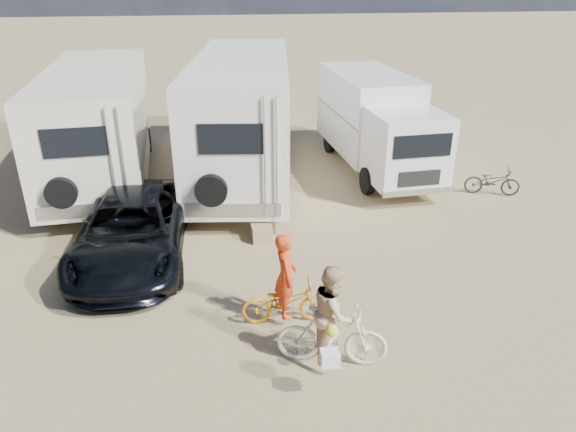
{
  "coord_description": "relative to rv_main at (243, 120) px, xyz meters",
  "views": [
    {
      "loc": [
        -1.11,
        -9.33,
        6.05
      ],
      "look_at": [
        0.27,
        0.73,
        1.3
      ],
      "focal_mm": 33.23,
      "sensor_mm": 36.0,
      "label": 1
    }
  ],
  "objects": [
    {
      "name": "ground",
      "position": [
        0.31,
        -6.67,
        -1.83
      ],
      "size": [
        140.0,
        140.0,
        0.0
      ],
      "primitive_type": "plane",
      "color": "#9E895E",
      "rests_on": "ground"
    },
    {
      "name": "rv_main",
      "position": [
        0.0,
        0.0,
        0.0
      ],
      "size": [
        3.69,
        8.88,
        3.66
      ],
      "primitive_type": null,
      "rotation": [
        0.0,
        0.0,
        -0.12
      ],
      "color": "silver",
      "rests_on": "ground"
    },
    {
      "name": "rv_left",
      "position": [
        -4.33,
        0.38,
        -0.16
      ],
      "size": [
        3.25,
        8.45,
        3.35
      ],
      "primitive_type": null,
      "rotation": [
        0.0,
        0.0,
        0.07
      ],
      "color": "silver",
      "rests_on": "ground"
    },
    {
      "name": "box_truck",
      "position": [
        4.27,
        0.09,
        -0.35
      ],
      "size": [
        2.65,
        6.77,
        2.95
      ],
      "primitive_type": null,
      "rotation": [
        0.0,
        0.0,
        0.07
      ],
      "color": "silver",
      "rests_on": "ground"
    },
    {
      "name": "dark_suv",
      "position": [
        -2.81,
        -4.93,
        -1.12
      ],
      "size": [
        2.45,
        5.13,
        1.41
      ],
      "primitive_type": "imported",
      "rotation": [
        0.0,
        0.0,
        -0.02
      ],
      "color": "black",
      "rests_on": "ground"
    },
    {
      "name": "bike_man",
      "position": [
        0.28,
        -7.82,
        -1.4
      ],
      "size": [
        1.66,
        0.63,
        0.86
      ],
      "primitive_type": "imported",
      "rotation": [
        0.0,
        0.0,
        1.53
      ],
      "color": "orange",
      "rests_on": "ground"
    },
    {
      "name": "bike_woman",
      "position": [
        0.88,
        -9.07,
        -1.28
      ],
      "size": [
        1.91,
        0.97,
        1.1
      ],
      "primitive_type": "imported",
      "rotation": [
        0.0,
        0.0,
        1.31
      ],
      "color": "beige",
      "rests_on": "ground"
    },
    {
      "name": "rider_man",
      "position": [
        0.28,
        -7.82,
        -1.0
      ],
      "size": [
        0.42,
        0.62,
        1.65
      ],
      "primitive_type": "imported",
      "rotation": [
        0.0,
        0.0,
        1.53
      ],
      "color": "red",
      "rests_on": "ground"
    },
    {
      "name": "rider_woman",
      "position": [
        0.88,
        -9.07,
        -0.99
      ],
      "size": [
        0.82,
        0.95,
        1.68
      ],
      "primitive_type": "imported",
      "rotation": [
        0.0,
        0.0,
        1.31
      ],
      "color": "tan",
      "rests_on": "ground"
    },
    {
      "name": "bike_parked",
      "position": [
        7.05,
        -2.51,
        -1.42
      ],
      "size": [
        1.64,
        1.01,
        0.82
      ],
      "primitive_type": "imported",
      "rotation": [
        0.0,
        0.0,
        1.25
      ],
      "color": "black",
      "rests_on": "ground"
    },
    {
      "name": "cooler",
      "position": [
        -1.06,
        -2.26,
        -1.62
      ],
      "size": [
        0.65,
        0.57,
        0.43
      ],
      "primitive_type": "cube",
      "rotation": [
        0.0,
        0.0,
        0.42
      ],
      "color": "#294994",
      "rests_on": "ground"
    },
    {
      "name": "crate",
      "position": [
        0.13,
        -4.47,
        -1.64
      ],
      "size": [
        0.52,
        0.52,
        0.38
      ],
      "primitive_type": "cube",
      "rotation": [
        0.0,
        0.0,
        0.09
      ],
      "color": "#8F7453",
      "rests_on": "ground"
    }
  ]
}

